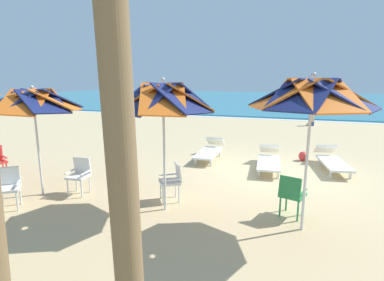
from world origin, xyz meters
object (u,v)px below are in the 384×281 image
at_px(sun_lounger_0, 332,160).
at_px(sun_lounger_2, 210,151).
at_px(sun_lounger_1, 269,160).
at_px(beach_ball, 303,156).
at_px(plastic_chair_0, 292,193).
at_px(beach_umbrella_0, 312,95).
at_px(plastic_chair_1, 173,179).
at_px(beach_umbrella_2, 33,102).
at_px(plastic_chair_2, 80,173).
at_px(beach_umbrella_1, 163,99).
at_px(plastic_chair_3, 8,185).
at_px(beachgoer_seated, 311,120).

bearing_deg(sun_lounger_0, sun_lounger_2, 179.16).
xyz_separation_m(sun_lounger_1, beach_ball, (1.02, 1.33, -0.13)).
bearing_deg(sun_lounger_1, plastic_chair_0, -78.29).
height_order(beach_umbrella_0, plastic_chair_1, beach_umbrella_0).
bearing_deg(beach_umbrella_2, sun_lounger_0, 32.65).
relative_size(beach_umbrella_0, plastic_chair_2, 3.25).
height_order(beach_umbrella_1, sun_lounger_0, beach_umbrella_1).
relative_size(plastic_chair_2, beach_ball, 2.80).
bearing_deg(sun_lounger_2, plastic_chair_0, -54.91).
bearing_deg(plastic_chair_0, plastic_chair_3, -166.28).
relative_size(beach_umbrella_0, beach_umbrella_2, 1.10).
xyz_separation_m(plastic_chair_0, sun_lounger_0, (1.15, 3.74, -0.22)).
distance_m(sun_lounger_1, beachgoer_seated, 9.77).
bearing_deg(sun_lounger_2, sun_lounger_1, -16.81).
height_order(plastic_chair_0, beach_ball, plastic_chair_0).
distance_m(beach_umbrella_1, sun_lounger_0, 5.91).
distance_m(plastic_chair_0, plastic_chair_1, 2.53).
bearing_deg(plastic_chair_1, beach_umbrella_0, -10.87).
height_order(plastic_chair_1, beach_umbrella_2, beach_umbrella_2).
xyz_separation_m(beach_umbrella_0, beachgoer_seated, (0.82, 13.28, -2.14)).
relative_size(beach_umbrella_2, beach_ball, 8.26).
bearing_deg(beach_umbrella_2, plastic_chair_0, 5.96).
height_order(plastic_chair_1, plastic_chair_3, same).
xyz_separation_m(plastic_chair_1, plastic_chair_3, (-3.14, -1.44, 0.00)).
distance_m(plastic_chair_0, beach_umbrella_1, 3.12).
height_order(beach_umbrella_0, beach_umbrella_2, beach_umbrella_0).
height_order(beach_umbrella_1, beachgoer_seated, beach_umbrella_1).
distance_m(beach_umbrella_2, beachgoer_seated, 15.05).
bearing_deg(beach_umbrella_2, beach_umbrella_1, 2.45).
relative_size(beach_umbrella_0, beach_ball, 9.10).
relative_size(plastic_chair_1, beach_ball, 2.80).
relative_size(plastic_chair_0, plastic_chair_3, 1.00).
relative_size(plastic_chair_3, beachgoer_seated, 0.94).
height_order(sun_lounger_1, beach_ball, sun_lounger_1).
bearing_deg(plastic_chair_2, sun_lounger_1, 39.69).
height_order(plastic_chair_2, plastic_chair_3, same).
bearing_deg(plastic_chair_3, beach_umbrella_1, 16.41).
bearing_deg(plastic_chair_3, beach_umbrella_0, 8.84).
bearing_deg(plastic_chair_3, sun_lounger_2, 59.82).
height_order(beach_umbrella_2, sun_lounger_0, beach_umbrella_2).
height_order(plastic_chair_0, sun_lounger_1, plastic_chair_0).
bearing_deg(beach_umbrella_2, beach_umbrella_0, 1.11).
bearing_deg(plastic_chair_3, beach_ball, 44.34).
bearing_deg(plastic_chair_2, plastic_chair_1, 7.33).
distance_m(beach_umbrella_1, plastic_chair_2, 2.93).
xyz_separation_m(beach_umbrella_1, sun_lounger_2, (-0.16, 4.24, -2.03)).
relative_size(sun_lounger_2, beachgoer_seated, 2.33).
height_order(sun_lounger_0, beachgoer_seated, beachgoer_seated).
relative_size(sun_lounger_0, sun_lounger_1, 1.02).
bearing_deg(sun_lounger_1, beach_umbrella_0, -76.71).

